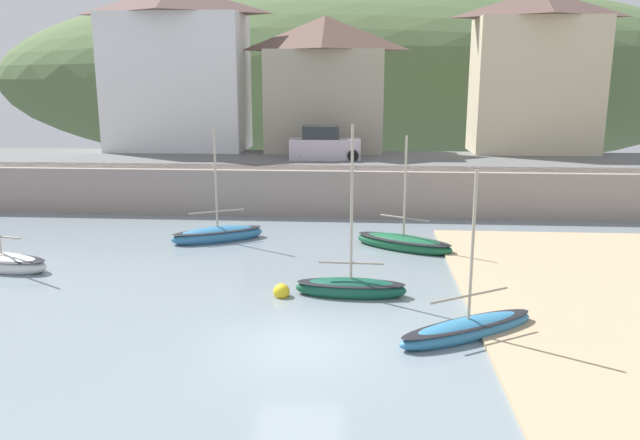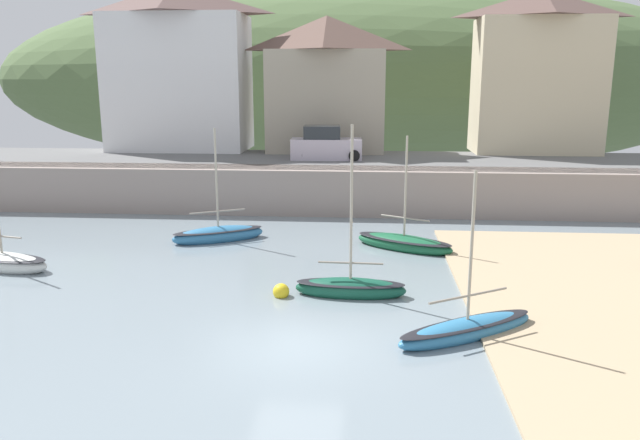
# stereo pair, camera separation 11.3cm
# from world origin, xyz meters

# --- Properties ---
(quay_seawall) EXTENTS (48.00, 9.40, 2.40)m
(quay_seawall) POSITION_xyz_m (0.00, 17.50, 1.36)
(quay_seawall) COLOR gray
(quay_seawall) RESTS_ON ground
(hillside_backdrop) EXTENTS (80.00, 44.00, 19.80)m
(hillside_backdrop) POSITION_xyz_m (1.02, 55.20, 6.93)
(hillside_backdrop) COLOR #51683E
(hillside_backdrop) RESTS_ON ground
(waterfront_building_left) EXTENTS (9.13, 5.16, 10.45)m
(waterfront_building_left) POSITION_xyz_m (-10.55, 25.20, 7.70)
(waterfront_building_left) COLOR silver
(waterfront_building_left) RESTS_ON ground
(waterfront_building_centre) EXTENTS (7.68, 5.21, 8.48)m
(waterfront_building_centre) POSITION_xyz_m (-0.88, 25.20, 6.72)
(waterfront_building_centre) COLOR #A69C87
(waterfront_building_centre) RESTS_ON ground
(waterfront_building_right) EXTENTS (7.90, 4.37, 9.90)m
(waterfront_building_right) POSITION_xyz_m (12.33, 25.20, 7.43)
(waterfront_building_right) COLOR beige
(waterfront_building_right) RESTS_ON ground
(church_with_spire) EXTENTS (3.00, 3.00, 13.64)m
(church_with_spire) POSITION_xyz_m (13.28, 29.20, 9.42)
(church_with_spire) COLOR gray
(church_with_spire) RESTS_ON ground
(sailboat_tall_mast) EXTENTS (3.72, 1.22, 5.79)m
(sailboat_tall_mast) POSITION_xyz_m (1.32, 4.07, 0.27)
(sailboat_tall_mast) COLOR #15503A
(sailboat_tall_mast) RESTS_ON ground
(sailboat_white_hull) EXTENTS (4.47, 3.30, 4.92)m
(sailboat_white_hull) POSITION_xyz_m (3.41, 10.03, 0.25)
(sailboat_white_hull) COLOR #1A5C39
(sailboat_white_hull) RESTS_ON ground
(sailboat_nearest_shore) EXTENTS (4.40, 3.23, 4.84)m
(sailboat_nearest_shore) POSITION_xyz_m (4.66, 0.93, 0.24)
(sailboat_nearest_shore) COLOR teal
(sailboat_nearest_shore) RESTS_ON ground
(rowboat_small_beached) EXTENTS (4.06, 2.08, 4.50)m
(rowboat_small_beached) POSITION_xyz_m (-11.83, 5.97, 0.27)
(rowboat_small_beached) COLOR silver
(rowboat_small_beached) RESTS_ON ground
(motorboat_with_cabin) EXTENTS (4.15, 2.93, 5.14)m
(motorboat_with_cabin) POSITION_xyz_m (-4.73, 10.75, 0.28)
(motorboat_with_cabin) COLOR teal
(motorboat_with_cabin) RESTS_ON ground
(parked_car_near_slipway) EXTENTS (4.17, 1.88, 1.95)m
(parked_car_near_slipway) POSITION_xyz_m (-0.65, 20.70, 3.20)
(parked_car_near_slipway) COLOR #BDB2C3
(parked_car_near_slipway) RESTS_ON ground
(mooring_buoy) EXTENTS (0.55, 0.55, 0.55)m
(mooring_buoy) POSITION_xyz_m (-0.96, 3.78, 0.16)
(mooring_buoy) COLOR yellow
(mooring_buoy) RESTS_ON ground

